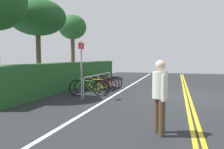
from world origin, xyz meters
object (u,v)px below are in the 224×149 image
(sign_post_near, at_px, (81,65))
(tree_far_right, at_px, (73,28))
(bike_rack, at_px, (99,79))
(tree_mid, at_px, (38,18))
(bicycle_3, at_px, (104,84))
(bicycle_2, at_px, (99,85))
(pedestrian, at_px, (160,92))
(bicycle_1, at_px, (92,87))
(bicycle_4, at_px, (109,82))
(bicycle_0, at_px, (90,88))

(sign_post_near, height_order, tree_far_right, tree_far_right)
(bike_rack, bearing_deg, tree_mid, 84.73)
(bicycle_3, height_order, tree_far_right, tree_far_right)
(bicycle_2, xyz_separation_m, sign_post_near, (-2.25, -0.05, 1.04))
(sign_post_near, relative_size, tree_far_right, 0.47)
(pedestrian, height_order, sign_post_near, sign_post_near)
(pedestrian, xyz_separation_m, tree_mid, (5.82, 6.84, 2.84))
(bike_rack, bearing_deg, bicycle_3, -7.44)
(bike_rack, bearing_deg, sign_post_near, -177.36)
(pedestrian, bearing_deg, bicycle_2, 30.79)
(bicycle_3, bearing_deg, sign_post_near, -179.45)
(bicycle_1, bearing_deg, bicycle_4, -5.91)
(bicycle_2, xyz_separation_m, tree_mid, (0.35, 3.58, 3.42))
(bicycle_4, bearing_deg, bicycle_3, 177.93)
(bicycle_0, bearing_deg, sign_post_near, -178.26)
(bicycle_3, xyz_separation_m, tree_far_right, (4.88, 4.07, 3.54))
(bike_rack, height_order, bicycle_4, bike_rack)
(sign_post_near, xyz_separation_m, tree_far_right, (7.75, 4.10, 2.50))
(pedestrian, distance_m, tree_mid, 9.42)
(bicycle_2, bearing_deg, tree_far_right, 36.37)
(bicycle_4, bearing_deg, bicycle_1, 174.09)
(bicycle_0, xyz_separation_m, bicycle_2, (1.35, 0.02, -0.03))
(bicycle_4, distance_m, tree_far_right, 6.79)
(bicycle_0, distance_m, bicycle_1, 0.76)
(bicycle_0, bearing_deg, tree_mid, 64.66)
(bicycle_1, height_order, bicycle_4, bicycle_4)
(pedestrian, bearing_deg, bicycle_0, 38.19)
(bicycle_3, bearing_deg, tree_far_right, 39.83)
(bicycle_0, relative_size, tree_mid, 0.37)
(bicycle_4, height_order, tree_far_right, tree_far_right)
(bicycle_2, height_order, tree_far_right, tree_far_right)
(bicycle_4, relative_size, tree_far_right, 0.33)
(bicycle_1, relative_size, pedestrian, 1.00)
(bicycle_4, relative_size, sign_post_near, 0.71)
(bicycle_1, xyz_separation_m, bicycle_2, (0.62, -0.16, 0.01))
(bicycle_0, bearing_deg, bicycle_1, 13.84)
(bicycle_4, distance_m, tree_mid, 5.09)
(tree_far_right, bearing_deg, bicycle_0, -149.28)
(pedestrian, relative_size, tree_mid, 0.34)
(bicycle_1, height_order, sign_post_near, sign_post_near)
(bicycle_3, bearing_deg, bicycle_1, 171.70)
(bicycle_1, height_order, tree_far_right, tree_far_right)
(bicycle_2, bearing_deg, bicycle_0, -179.07)
(bike_rack, relative_size, tree_mid, 0.79)
(bicycle_0, distance_m, tree_mid, 5.23)
(bike_rack, distance_m, bicycle_1, 0.73)
(bicycle_0, relative_size, bicycle_1, 1.09)
(bike_rack, bearing_deg, bicycle_1, 170.92)
(bicycle_1, bearing_deg, bicycle_2, -14.38)
(sign_post_near, bearing_deg, tree_far_right, 27.89)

